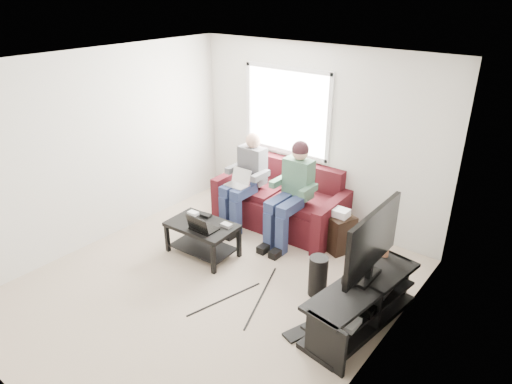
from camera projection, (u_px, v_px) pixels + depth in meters
floor at (212, 286)px, 5.50m from camera, size 4.50×4.50×0.00m
ceiling at (201, 65)px, 4.41m from camera, size 4.50×4.50×0.00m
wall_back at (315, 137)px, 6.56m from camera, size 4.50×0.00×4.50m
wall_left at (98, 149)px, 6.08m from camera, size 0.00×4.50×4.50m
wall_right at (379, 248)px, 3.83m from camera, size 0.00×4.50×4.50m
window at (287, 111)px, 6.70m from camera, size 1.48×0.04×1.28m
sofa at (281, 203)px, 6.81m from camera, size 1.96×1.00×0.91m
person_left at (246, 177)px, 6.60m from camera, size 0.40×0.70×1.38m
person_right at (292, 187)px, 6.14m from camera, size 0.40×0.71×1.42m
laptop_silver at (238, 182)px, 6.48m from camera, size 0.33×0.23×0.24m
coffee_table at (202, 232)px, 6.01m from camera, size 0.93×0.60×0.45m
laptop_black at (204, 221)px, 5.78m from camera, size 0.34×0.24×0.24m
controller_a at (193, 213)px, 6.19m from camera, size 0.14×0.09×0.04m
controller_b at (206, 215)px, 6.13m from camera, size 0.15×0.11×0.04m
controller_c at (227, 225)px, 5.89m from camera, size 0.14×0.09×0.04m
tv_stand at (361, 306)px, 4.80m from camera, size 0.67×1.59×0.51m
tv at (373, 241)px, 4.56m from camera, size 0.12×1.10×0.81m
soundbar at (358, 271)px, 4.80m from camera, size 0.12×0.50×0.10m
drink_cup at (385, 251)px, 5.14m from camera, size 0.08×0.08×0.12m
console_white at (343, 320)px, 4.49m from camera, size 0.30×0.22×0.06m
console_grey at (374, 286)px, 4.98m from camera, size 0.34×0.26×0.08m
console_black at (360, 302)px, 4.73m from camera, size 0.38×0.30×0.07m
subwoofer at (318, 276)px, 5.25m from camera, size 0.22×0.22×0.50m
keyboard_floor at (305, 330)px, 4.78m from camera, size 0.31×0.52×0.03m
end_table at (339, 232)px, 6.13m from camera, size 0.34×0.34×0.61m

